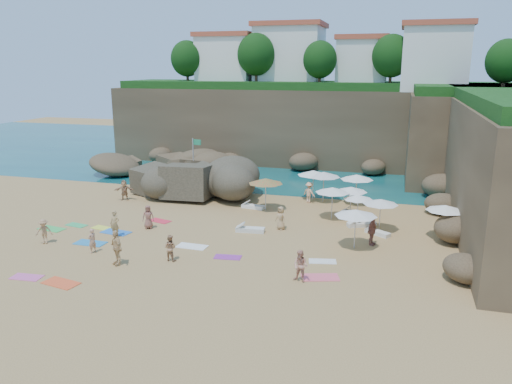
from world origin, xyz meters
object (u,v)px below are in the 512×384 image
(person_stand_5, at_px, (124,190))
(person_stand_6, at_px, (92,241))
(person_stand_2, at_px, (309,192))
(person_stand_4, at_px, (281,218))
(person_stand_1, at_px, (170,248))
(rock_outcrop, at_px, (202,193))
(person_stand_3, at_px, (372,231))
(parasol_1, at_px, (313,173))
(parasol_0, at_px, (333,190))
(flag_pole, at_px, (195,156))
(parasol_2, at_px, (357,177))
(lounger_0, at_px, (253,207))

(person_stand_5, distance_m, person_stand_6, 11.64)
(person_stand_2, relative_size, person_stand_4, 1.07)
(person_stand_1, distance_m, person_stand_5, 14.03)
(rock_outcrop, bearing_deg, person_stand_1, -74.51)
(person_stand_1, distance_m, person_stand_4, 8.34)
(rock_outcrop, relative_size, person_stand_3, 4.69)
(parasol_1, height_order, person_stand_2, parasol_1)
(rock_outcrop, bearing_deg, parasol_0, -20.84)
(person_stand_1, relative_size, person_stand_5, 0.91)
(flag_pole, height_order, parasol_2, flag_pole)
(rock_outcrop, distance_m, person_stand_3, 17.16)
(parasol_0, height_order, parasol_1, parasol_1)
(parasol_0, relative_size, lounger_0, 1.40)
(person_stand_3, bearing_deg, parasol_1, 52.13)
(parasol_0, distance_m, person_stand_3, 5.66)
(person_stand_3, bearing_deg, parasol_0, 56.19)
(parasol_0, bearing_deg, flag_pole, 153.03)
(parasol_0, distance_m, person_stand_1, 12.74)
(parasol_0, xyz_separation_m, parasol_2, (1.29, 4.20, 0.10))
(parasol_0, bearing_deg, person_stand_3, -57.07)
(person_stand_3, distance_m, person_stand_4, 6.07)
(person_stand_4, bearing_deg, parasol_2, 88.74)
(parasol_1, relative_size, person_stand_4, 1.63)
(person_stand_5, bearing_deg, person_stand_3, -36.68)
(lounger_0, height_order, person_stand_2, person_stand_2)
(rock_outcrop, distance_m, person_stand_6, 14.78)
(rock_outcrop, xyz_separation_m, person_stand_4, (8.65, -7.65, 0.77))
(parasol_2, height_order, lounger_0, parasol_2)
(parasol_0, bearing_deg, person_stand_6, -139.97)
(parasol_1, relative_size, person_stand_6, 1.75)
(parasol_2, relative_size, person_stand_3, 1.43)
(flag_pole, height_order, lounger_0, flag_pole)
(person_stand_5, bearing_deg, person_stand_1, -71.65)
(parasol_1, height_order, parasol_2, parasol_1)
(flag_pole, xyz_separation_m, person_stand_6, (0.76, -17.00, -2.00))
(person_stand_2, height_order, person_stand_4, person_stand_2)
(parasol_0, bearing_deg, lounger_0, 170.84)
(person_stand_3, bearing_deg, parasol_2, 34.26)
(parasol_1, bearing_deg, person_stand_3, -61.14)
(parasol_1, xyz_separation_m, person_stand_3, (5.16, -9.36, -1.32))
(rock_outcrop, xyz_separation_m, person_stand_1, (4.05, -14.60, 0.73))
(person_stand_1, xyz_separation_m, person_stand_4, (4.60, 6.95, 0.04))
(parasol_1, relative_size, person_stand_2, 1.53)
(parasol_2, distance_m, person_stand_3, 9.10)
(person_stand_5, bearing_deg, parasol_0, -23.68)
(lounger_0, relative_size, person_stand_2, 1.04)
(lounger_0, relative_size, person_stand_1, 1.17)
(rock_outcrop, xyz_separation_m, parasol_1, (9.40, 0.31, 2.20))
(lounger_0, bearing_deg, parasol_1, 53.31)
(person_stand_6, bearing_deg, parasol_0, 145.86)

